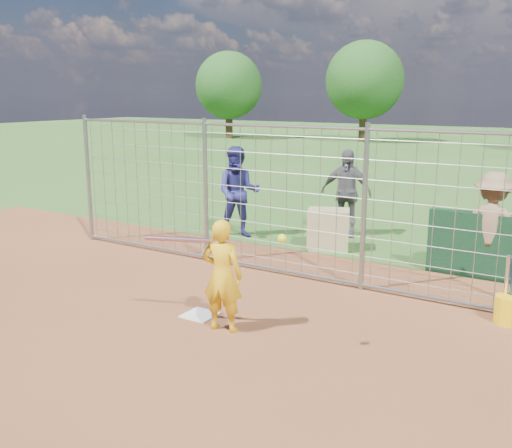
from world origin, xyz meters
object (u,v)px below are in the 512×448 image
Objects in this scene: bucket_with_bats at (508,306)px; equipment_bin at (328,229)px; batter at (222,276)px; bystander_a at (238,192)px; bystander_b at (346,193)px; bystander_c at (492,226)px.

equipment_bin is at bearing 148.94° from bucket_with_bats.
batter is 0.76× the size of bystander_a.
bystander_a is 2.13m from equipment_bin.
bystander_b is 3.53m from bystander_c.
bystander_b is at bearing 76.06° from equipment_bin.
bucket_with_bats is at bearing 108.33° from bystander_c.
bystander_c is at bearing -32.50° from bystander_b.
equipment_bin is 0.82× the size of bucket_with_bats.
bystander_b reaches higher than bystander_c.
batter is 4.42m from equipment_bin.
bystander_b is at bearing -23.66° from bystander_c.
equipment_bin is 4.24m from bucket_with_bats.
bystander_c reaches higher than bucket_with_bats.
bystander_a is 6.08m from bucket_with_bats.
batter is 4.98m from bystander_a.
bystander_c is at bearing -26.45° from equipment_bin.
batter is 3.85m from bucket_with_bats.
batter is 0.79× the size of bystander_b.
bystander_b is 5.15m from bucket_with_bats.
equipment_bin is (2.05, 0.11, -0.57)m from bystander_a.
bystander_a reaches higher than equipment_bin.
bystander_a is at bearing 161.57° from equipment_bin.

